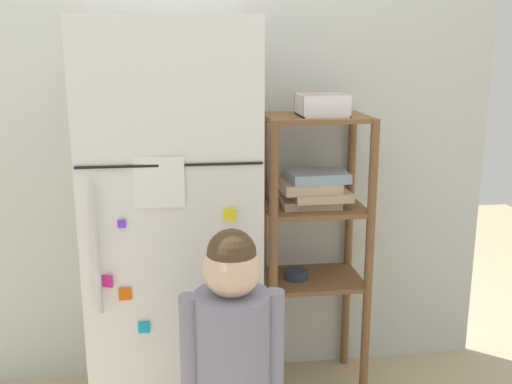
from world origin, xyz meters
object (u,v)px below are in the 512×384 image
at_px(refrigerator, 174,233).
at_px(pantry_shelf_unit, 314,217).
at_px(child_standing, 232,351).
at_px(fruit_bin, 320,107).

height_order(refrigerator, pantry_shelf_unit, refrigerator).
height_order(child_standing, pantry_shelf_unit, pantry_shelf_unit).
xyz_separation_m(child_standing, fruit_bin, (0.42, 0.73, 0.65)).
height_order(child_standing, fruit_bin, fruit_bin).
height_order(refrigerator, fruit_bin, refrigerator).
xyz_separation_m(refrigerator, fruit_bin, (0.59, 0.15, 0.46)).
distance_m(child_standing, fruit_bin, 1.07).
bearing_deg(refrigerator, pantry_shelf_unit, 15.96).
height_order(pantry_shelf_unit, fruit_bin, fruit_bin).
relative_size(child_standing, pantry_shelf_unit, 0.80).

